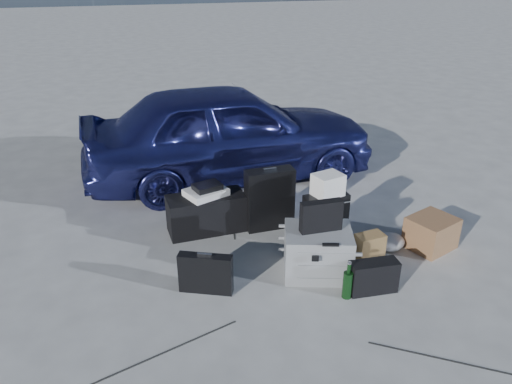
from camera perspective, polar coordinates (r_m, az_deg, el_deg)
The scene contains 16 objects.
ground at distance 4.44m, azimuth 5.35°, elevation -11.19°, with size 60.00×60.00×0.00m, color beige.
car at distance 6.38m, azimuth -3.07°, elevation 6.86°, with size 1.47×3.65×1.24m, color #34388D.
pelican_case at distance 4.58m, azimuth 7.06°, elevation -6.79°, with size 0.59×0.48×0.43m, color #989B9D.
laptop_bag at distance 4.42m, azimuth 7.46°, elevation -2.75°, with size 0.38×0.09×0.28m, color black.
briefcase at distance 4.34m, azimuth -5.77°, elevation -9.26°, with size 0.46×0.10×0.36m, color black.
suitcase_left at distance 5.24m, azimuth 1.56°, elevation -0.82°, with size 0.51×0.18×0.66m, color black.
suitcase_right at distance 5.02m, azimuth 7.90°, elevation -3.11°, with size 0.44×0.16×0.53m, color black.
white_carton at distance 4.86m, azimuth 8.22°, elevation 0.82°, with size 0.27×0.22×0.22m, color white.
duffel_bag at distance 5.25m, azimuth -5.68°, elevation -2.44°, with size 0.80×0.34×0.40m, color black.
flat_box_white at distance 5.16m, azimuth -5.74°, elevation -0.03°, with size 0.40×0.30×0.07m, color white.
flat_box_black at distance 5.13m, azimuth -5.58°, elevation 0.61°, with size 0.27×0.20×0.06m, color black.
kraft_bag at distance 4.75m, azimuth 12.76°, elevation -6.61°, with size 0.26×0.16×0.35m, color olive.
cardboard_box at distance 5.24m, azimuth 19.37°, elevation -4.42°, with size 0.43×0.37×0.32m, color #9B6343.
plastic_bag at distance 5.13m, azimuth 15.06°, elevation -5.53°, with size 0.30×0.25×0.16m, color silver.
messenger_bag at distance 4.46m, azimuth 13.25°, elevation -9.40°, with size 0.42×0.16×0.29m, color black.
green_bottle at distance 4.33m, azimuth 10.46°, elevation -9.93°, with size 0.08×0.08×0.33m, color black.
Camera 1 is at (-1.38, -3.30, 2.63)m, focal length 35.00 mm.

